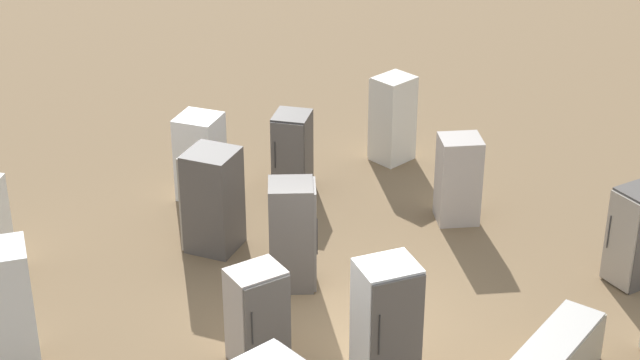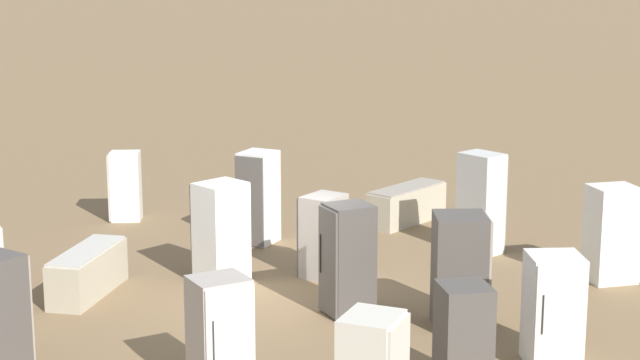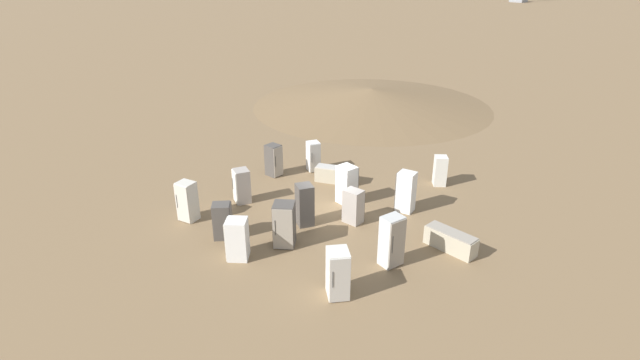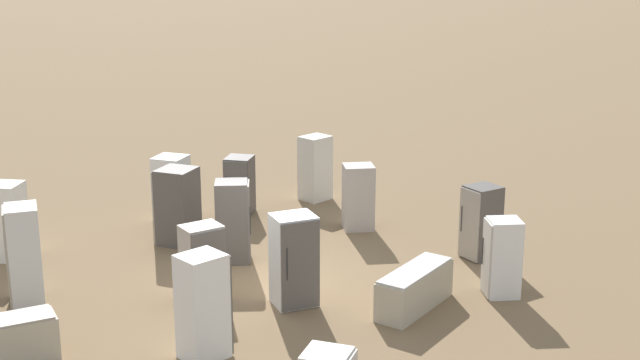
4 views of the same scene
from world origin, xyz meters
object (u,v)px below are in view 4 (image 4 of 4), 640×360
discarded_fridge_13 (294,260)px  discarded_fridge_14 (315,168)px  discarded_fridge_1 (481,222)px  discarded_fridge_2 (203,262)px  discarded_fridge_7 (172,187)px  discarded_fridge_10 (502,258)px  discarded_fridge_3 (233,222)px  discarded_fridge_15 (4,221)px  discarded_fridge_5 (358,197)px  discarded_fridge_9 (239,186)px  discarded_fridge_11 (177,206)px  discarded_fridge_8 (24,255)px  discarded_fridge_4 (415,289)px  discarded_fridge_6 (203,306)px

discarded_fridge_13 → discarded_fridge_14: 6.70m
discarded_fridge_1 → discarded_fridge_2: 5.93m
discarded_fridge_7 → discarded_fridge_10: bearing=-15.2°
discarded_fridge_3 → discarded_fridge_15: 4.77m
discarded_fridge_1 → discarded_fridge_5: 3.13m
discarded_fridge_1 → discarded_fridge_9: discarded_fridge_1 is taller
discarded_fridge_5 → discarded_fridge_15: bearing=-172.6°
discarded_fridge_1 → discarded_fridge_10: 2.02m
discarded_fridge_11 → discarded_fridge_8: bearing=166.1°
discarded_fridge_1 → discarded_fridge_3: (-4.62, 2.29, 0.08)m
discarded_fridge_8 → discarded_fridge_11: 3.99m
discarded_fridge_2 → discarded_fridge_13: bearing=136.1°
discarded_fridge_4 → discarded_fridge_6: 4.09m
discarded_fridge_13 → discarded_fridge_14: bearing=-115.6°
discarded_fridge_3 → discarded_fridge_10: 5.50m
discarded_fridge_7 → discarded_fridge_1: bearing=-2.4°
discarded_fridge_9 → discarded_fridge_13: discarded_fridge_13 is taller
discarded_fridge_5 → discarded_fridge_14: size_ratio=0.91×
discarded_fridge_10 → discarded_fridge_13: size_ratio=0.87×
discarded_fridge_6 → discarded_fridge_11: 5.60m
discarded_fridge_2 → discarded_fridge_15: bearing=-59.0°
discarded_fridge_3 → discarded_fridge_13: 2.60m
discarded_fridge_5 → discarded_fridge_13: (-3.28, -3.17, 0.10)m
discarded_fridge_10 → discarded_fridge_9: bearing=42.1°
discarded_fridge_10 → discarded_fridge_13: 3.90m
discarded_fridge_4 → discarded_fridge_11: 6.00m
discarded_fridge_6 → discarded_fridge_7: 7.43m
discarded_fridge_8 → discarded_fridge_14: (7.81, 3.25, -0.10)m
discarded_fridge_6 → discarded_fridge_7: bearing=150.3°
discarded_fridge_2 → discarded_fridge_4: size_ratio=0.72×
discarded_fridge_5 → discarded_fridge_10: size_ratio=1.01×
discarded_fridge_6 → discarded_fridge_9: size_ratio=1.24×
discarded_fridge_14 → discarded_fridge_10: bearing=-105.4°
discarded_fridge_10 → discarded_fridge_11: bearing=61.4°
discarded_fridge_2 → discarded_fridge_4: discarded_fridge_2 is taller
discarded_fridge_5 → discarded_fridge_2: bearing=-134.4°
discarded_fridge_14 → discarded_fridge_1: bearing=-95.4°
discarded_fridge_14 → discarded_fridge_4: bearing=-119.8°
discarded_fridge_3 → discarded_fridge_8: discarded_fridge_8 is taller
discarded_fridge_10 → discarded_fridge_1: bearing=-3.3°
discarded_fridge_10 → discarded_fridge_13: discarded_fridge_13 is taller
discarded_fridge_14 → discarded_fridge_15: size_ratio=1.02×
discarded_fridge_14 → discarded_fridge_15: discarded_fridge_14 is taller
discarded_fridge_5 → discarded_fridge_7: discarded_fridge_7 is taller
discarded_fridge_1 → discarded_fridge_11: 6.54m
discarded_fridge_5 → discarded_fridge_15: discarded_fridge_15 is taller
discarded_fridge_6 → discarded_fridge_7: discarded_fridge_6 is taller
discarded_fridge_9 → discarded_fridge_4: bearing=134.8°
discarded_fridge_1 → discarded_fridge_9: 6.11m
discarded_fridge_7 → discarded_fridge_10: discarded_fridge_7 is taller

